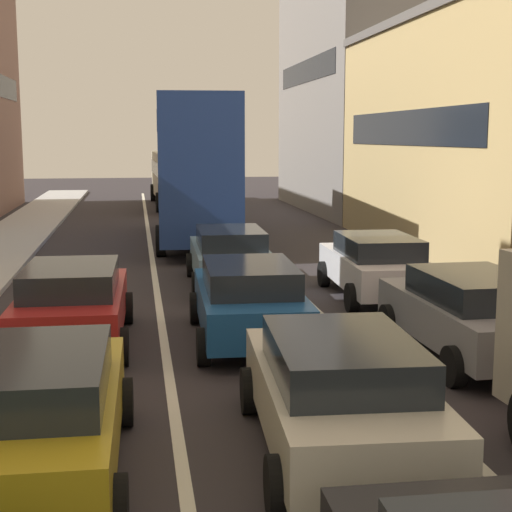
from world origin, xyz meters
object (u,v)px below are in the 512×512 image
object	(u,v)px
sedan_centre_lane_second	(339,391)
wagon_right_lane_far	(376,264)
bus_far_queue_secondary	(179,174)
wagon_left_lane_second	(35,411)
coupe_centre_lane_fourth	(230,255)
bus_mid_queue_primary	(196,163)
hatchback_centre_lane_third	(249,299)
sedan_right_lane_behind_truck	(471,312)
sedan_left_lane_third	(73,302)

from	to	relation	value
sedan_centre_lane_second	wagon_right_lane_far	world-z (taller)	same
wagon_right_lane_far	bus_far_queue_secondary	bearing A→B (deg)	9.35
sedan_centre_lane_second	wagon_right_lane_far	distance (m)	9.22
wagon_left_lane_second	coupe_centre_lane_fourth	bearing A→B (deg)	-17.19
coupe_centre_lane_fourth	bus_mid_queue_primary	distance (m)	8.62
sedan_centre_lane_second	hatchback_centre_lane_third	bearing A→B (deg)	6.29
sedan_right_lane_behind_truck	bus_far_queue_secondary	xyz separation A→B (m)	(-3.29, 29.71, 0.96)
sedan_centre_lane_second	sedan_right_lane_behind_truck	bearing A→B (deg)	-39.41
wagon_left_lane_second	sedan_right_lane_behind_truck	size ratio (longest dim) A/B	1.00
sedan_centre_lane_second	bus_mid_queue_primary	size ratio (longest dim) A/B	0.41
hatchback_centre_lane_third	coupe_centre_lane_fourth	xyz separation A→B (m)	(0.30, 5.29, 0.00)
bus_mid_queue_primary	bus_far_queue_secondary	bearing A→B (deg)	2.17
bus_far_queue_secondary	sedan_left_lane_third	bearing A→B (deg)	171.85
coupe_centre_lane_fourth	wagon_right_lane_far	world-z (taller)	same
sedan_centre_lane_second	wagon_left_lane_second	world-z (taller)	same
hatchback_centre_lane_third	sedan_right_lane_behind_truck	xyz separation A→B (m)	(3.60, -1.64, 0.00)
coupe_centre_lane_fourth	sedan_right_lane_behind_truck	size ratio (longest dim) A/B	1.00
sedan_centre_lane_second	sedan_right_lane_behind_truck	world-z (taller)	same
coupe_centre_lane_fourth	sedan_left_lane_third	bearing A→B (deg)	146.57
sedan_left_lane_third	bus_mid_queue_primary	xyz separation A→B (m)	(3.33, 13.40, 2.03)
sedan_centre_lane_second	bus_mid_queue_primary	distance (m)	19.02
coupe_centre_lane_fourth	bus_far_queue_secondary	distance (m)	22.80
hatchback_centre_lane_third	wagon_right_lane_far	world-z (taller)	same
bus_mid_queue_primary	wagon_right_lane_far	bearing A→B (deg)	-158.87
sedan_right_lane_behind_truck	bus_mid_queue_primary	bearing A→B (deg)	11.87
wagon_left_lane_second	bus_far_queue_secondary	world-z (taller)	bus_far_queue_secondary
coupe_centre_lane_fourth	bus_mid_queue_primary	xyz separation A→B (m)	(-0.16, 8.37, 2.03)
coupe_centre_lane_fourth	sedan_right_lane_behind_truck	distance (m)	7.67
wagon_left_lane_second	sedan_centre_lane_second	bearing A→B (deg)	-86.90
coupe_centre_lane_fourth	bus_mid_queue_primary	bearing A→B (deg)	2.50
sedan_left_lane_third	bus_mid_queue_primary	bearing A→B (deg)	-12.74
wagon_left_lane_second	wagon_right_lane_far	bearing A→B (deg)	-36.51
wagon_left_lane_second	hatchback_centre_lane_third	distance (m)	6.25
sedan_left_lane_third	coupe_centre_lane_fourth	bearing A→B (deg)	-33.60
sedan_centre_lane_second	hatchback_centre_lane_third	world-z (taller)	same
wagon_right_lane_far	wagon_left_lane_second	bearing A→B (deg)	144.66
sedan_centre_lane_second	wagon_right_lane_far	xyz separation A→B (m)	(3.22, 8.64, 0.00)
coupe_centre_lane_fourth	sedan_right_lane_behind_truck	world-z (taller)	same
sedan_right_lane_behind_truck	bus_far_queue_secondary	distance (m)	29.90
sedan_centre_lane_second	wagon_left_lane_second	size ratio (longest dim) A/B	1.01
wagon_right_lane_far	coupe_centre_lane_fourth	bearing A→B (deg)	61.49
sedan_left_lane_third	sedan_right_lane_behind_truck	distance (m)	7.05
wagon_left_lane_second	sedan_left_lane_third	distance (m)	5.66
wagon_left_lane_second	wagon_right_lane_far	xyz separation A→B (m)	(6.69, 8.78, 0.00)
sedan_right_lane_behind_truck	sedan_centre_lane_second	bearing A→B (deg)	136.75
wagon_left_lane_second	sedan_left_lane_third	bearing A→B (deg)	1.07
bus_mid_queue_primary	bus_far_queue_secondary	world-z (taller)	bus_mid_queue_primary
sedan_centre_lane_second	sedan_right_lane_behind_truck	xyz separation A→B (m)	(3.29, 3.61, 0.00)
wagon_right_lane_far	bus_far_queue_secondary	xyz separation A→B (m)	(-3.21, 24.67, 0.96)
sedan_right_lane_behind_truck	wagon_right_lane_far	distance (m)	5.03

